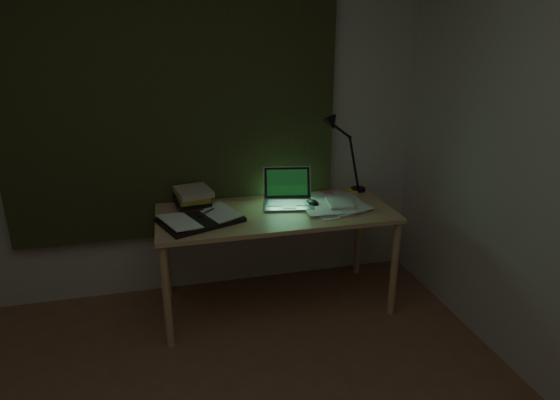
# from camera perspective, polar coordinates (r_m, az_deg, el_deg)

# --- Properties ---
(wall_back) EXTENTS (3.50, 0.00, 2.50)m
(wall_back) POSITION_cam_1_polar(r_m,az_deg,el_deg) (3.25, -12.87, 9.42)
(wall_back) COLOR beige
(wall_back) RESTS_ON ground
(curtain) EXTENTS (2.20, 0.06, 2.00)m
(curtain) POSITION_cam_1_polar(r_m,az_deg,el_deg) (3.18, -13.12, 12.85)
(curtain) COLOR #2C3118
(curtain) RESTS_ON wall_back
(desk) EXTENTS (1.54, 0.67, 0.70)m
(desk) POSITION_cam_1_polar(r_m,az_deg,el_deg) (3.20, -0.52, -7.23)
(desk) COLOR tan
(desk) RESTS_ON floor
(laptop) EXTENTS (0.39, 0.42, 0.24)m
(laptop) POSITION_cam_1_polar(r_m,az_deg,el_deg) (3.11, 1.06, 1.29)
(laptop) COLOR #ADADB2
(laptop) RESTS_ON desk
(open_textbook) EXTENTS (0.56, 0.48, 0.04)m
(open_textbook) POSITION_cam_1_polar(r_m,az_deg,el_deg) (2.93, -9.70, -2.25)
(open_textbook) COLOR silver
(open_textbook) RESTS_ON desk
(book_stack) EXTENTS (0.23, 0.27, 0.14)m
(book_stack) POSITION_cam_1_polar(r_m,az_deg,el_deg) (3.15, -10.55, 0.20)
(book_stack) COLOR silver
(book_stack) RESTS_ON desk
(loose_papers) EXTENTS (0.36, 0.38, 0.02)m
(loose_papers) POSITION_cam_1_polar(r_m,az_deg,el_deg) (3.19, 6.23, -0.41)
(loose_papers) COLOR white
(loose_papers) RESTS_ON desk
(mouse) EXTENTS (0.10, 0.12, 0.04)m
(mouse) POSITION_cam_1_polar(r_m,az_deg,el_deg) (3.17, 4.00, -0.31)
(mouse) COLOR black
(mouse) RESTS_ON desk
(sticky_yellow) EXTENTS (0.09, 0.09, 0.01)m
(sticky_yellow) POSITION_cam_1_polar(r_m,az_deg,el_deg) (3.48, 8.83, 1.15)
(sticky_yellow) COLOR yellow
(sticky_yellow) RESTS_ON desk
(sticky_pink) EXTENTS (0.09, 0.09, 0.01)m
(sticky_pink) POSITION_cam_1_polar(r_m,az_deg,el_deg) (3.40, 5.81, 0.84)
(sticky_pink) COLOR #ED5C9C
(sticky_pink) RESTS_ON desk
(desk_lamp) EXTENTS (0.40, 0.31, 0.57)m
(desk_lamp) POSITION_cam_1_polar(r_m,az_deg,el_deg) (3.43, 9.76, 5.69)
(desk_lamp) COLOR black
(desk_lamp) RESTS_ON desk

